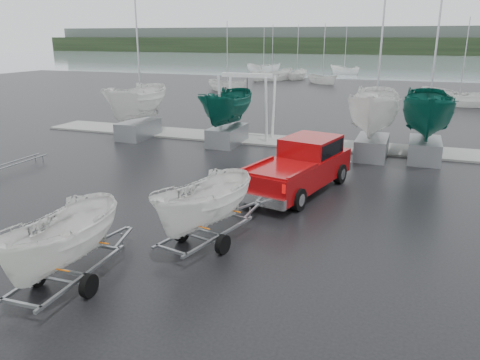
# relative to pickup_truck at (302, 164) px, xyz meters

# --- Properties ---
(ground_plane) EXTENTS (120.00, 120.00, 0.00)m
(ground_plane) POSITION_rel_pickup_truck_xyz_m (-4.93, -4.20, -1.12)
(ground_plane) COLOR black
(ground_plane) RESTS_ON ground
(lake) EXTENTS (300.00, 300.00, 0.00)m
(lake) POSITION_rel_pickup_truck_xyz_m (-4.93, 95.80, -1.13)
(lake) COLOR gray
(lake) RESTS_ON ground
(dock) EXTENTS (30.00, 3.00, 0.12)m
(dock) POSITION_rel_pickup_truck_xyz_m (-4.93, 8.80, -1.07)
(dock) COLOR gray
(dock) RESTS_ON ground
(treeline) EXTENTS (300.00, 8.00, 6.00)m
(treeline) POSITION_rel_pickup_truck_xyz_m (-4.93, 165.80, 1.88)
(treeline) COLOR black
(treeline) RESTS_ON ground
(far_hill) EXTENTS (300.00, 6.00, 10.00)m
(far_hill) POSITION_rel_pickup_truck_xyz_m (-4.93, 173.80, 3.88)
(far_hill) COLOR #4C5651
(far_hill) RESTS_ON ground
(pickup_truck) EXTENTS (3.59, 6.77, 2.14)m
(pickup_truck) POSITION_rel_pickup_truck_xyz_m (0.00, 0.00, 0.00)
(pickup_truck) COLOR maroon
(pickup_truck) RESTS_ON ground
(trailer_hitched) EXTENTS (1.98, 3.77, 4.86)m
(trailer_hitched) POSITION_rel_pickup_truck_xyz_m (-1.53, -6.57, 1.52)
(trailer_hitched) COLOR gray
(trailer_hitched) RESTS_ON ground
(trailer_parked) EXTENTS (1.80, 3.64, 4.75)m
(trailer_parked) POSITION_rel_pickup_truck_xyz_m (-3.83, -10.19, 1.46)
(trailer_parked) COLOR gray
(trailer_parked) RESTS_ON ground
(boat_hoist) EXTENTS (3.30, 2.18, 4.12)m
(boat_hoist) POSITION_rel_pickup_truck_xyz_m (-5.59, 8.80, 1.55)
(boat_hoist) COLOR silver
(boat_hoist) RESTS_ON ground
(keelboat_0) EXTENTS (2.32, 3.20, 10.48)m
(keelboat_0) POSITION_rel_pickup_truck_xyz_m (-12.29, 6.80, 2.55)
(keelboat_0) COLOR gray
(keelboat_0) RESTS_ON ground
(keelboat_1) EXTENTS (2.21, 3.20, 6.98)m
(keelboat_1) POSITION_rel_pickup_truck_xyz_m (-6.21, 7.00, 2.36)
(keelboat_1) COLOR gray
(keelboat_1) RESTS_ON ground
(keelboat_2) EXTENTS (2.59, 3.20, 10.76)m
(keelboat_2) POSITION_rel_pickup_truck_xyz_m (2.29, 6.80, 3.01)
(keelboat_2) COLOR gray
(keelboat_2) RESTS_ON ground
(keelboat_3) EXTENTS (2.57, 3.20, 10.74)m
(keelboat_3) POSITION_rel_pickup_truck_xyz_m (4.95, 7.10, 2.97)
(keelboat_3) COLOR gray
(keelboat_3) RESTS_ON ground
(moored_boat_0) EXTENTS (3.08, 3.05, 11.04)m
(moored_boat_0) POSITION_rel_pickup_truck_xyz_m (-16.96, 34.02, -1.11)
(moored_boat_0) COLOR silver
(moored_boat_0) RESTS_ON ground
(moored_boat_1) EXTENTS (3.76, 3.76, 11.49)m
(moored_boat_1) POSITION_rel_pickup_truck_xyz_m (-16.00, 49.52, -1.11)
(moored_boat_1) COLOR silver
(moored_boat_1) RESTS_ON ground
(moored_boat_2) EXTENTS (2.83, 2.77, 11.46)m
(moored_boat_2) POSITION_rel_pickup_truck_xyz_m (8.18, 29.89, -1.11)
(moored_boat_2) COLOR silver
(moored_boat_2) RESTS_ON ground
(moored_boat_4) EXTENTS (3.47, 3.42, 11.61)m
(moored_boat_4) POSITION_rel_pickup_truck_xyz_m (-22.01, 64.44, -1.11)
(moored_boat_4) COLOR silver
(moored_boat_4) RESTS_ON ground
(moored_boat_5) EXTENTS (3.24, 3.22, 11.08)m
(moored_boat_5) POSITION_rel_pickup_truck_xyz_m (-7.72, 65.88, -1.11)
(moored_boat_5) COLOR silver
(moored_boat_5) RESTS_ON ground
(moored_boat_6) EXTENTS (3.02, 3.02, 10.81)m
(moored_boat_6) POSITION_rel_pickup_truck_xyz_m (-8.02, 47.31, -1.11)
(moored_boat_6) COLOR silver
(moored_boat_6) RESTS_ON ground
(moored_boat_7) EXTENTS (2.40, 2.45, 10.94)m
(moored_boat_7) POSITION_rel_pickup_truck_xyz_m (-12.97, 52.68, -1.11)
(moored_boat_7) COLOR silver
(moored_boat_7) RESTS_ON ground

